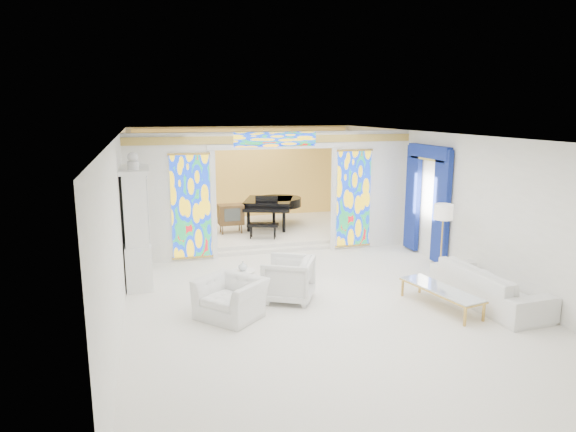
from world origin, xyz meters
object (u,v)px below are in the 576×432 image
object	(u,v)px
armchair_right	(288,279)
sofa	(489,286)
armchair_left	(231,298)
grand_piano	(273,204)
tv_console	(231,215)
china_cabinet	(138,227)
coffee_table	(441,290)

from	to	relation	value
armchair_right	sofa	xyz separation A→B (m)	(3.49, -1.17, -0.06)
armchair_left	grand_piano	world-z (taller)	grand_piano
armchair_left	sofa	xyz separation A→B (m)	(4.66, -0.65, 0.01)
tv_console	china_cabinet	bearing A→B (deg)	-129.13
armchair_right	sofa	distance (m)	3.68
china_cabinet	tv_console	size ratio (longest dim) A/B	3.46
china_cabinet	armchair_right	world-z (taller)	china_cabinet
china_cabinet	armchair_right	distance (m)	3.31
armchair_left	china_cabinet	bearing A→B (deg)	170.64
tv_console	coffee_table	bearing A→B (deg)	-66.35
armchair_right	grand_piano	size ratio (longest dim) A/B	0.35
coffee_table	grand_piano	distance (m)	6.67
armchair_right	tv_console	size ratio (longest dim) A/B	1.14
armchair_left	sofa	size ratio (longest dim) A/B	0.44
armchair_right	china_cabinet	bearing A→B (deg)	-96.75
china_cabinet	sofa	xyz separation A→B (m)	(6.17, -2.96, -0.82)
tv_console	armchair_left	bearing A→B (deg)	-100.73
china_cabinet	armchair_left	world-z (taller)	china_cabinet
armchair_right	tv_console	bearing A→B (deg)	-149.68
sofa	tv_console	xyz separation A→B (m)	(-3.76, 6.06, 0.34)
coffee_table	tv_console	bearing A→B (deg)	115.02
armchair_right	tv_console	xyz separation A→B (m)	(-0.28, 4.90, 0.28)
armchair_left	tv_console	distance (m)	5.49
armchair_left	sofa	bearing A→B (deg)	39.44
sofa	grand_piano	distance (m)	6.99
china_cabinet	coffee_table	xyz separation A→B (m)	(5.21, -2.91, -0.83)
coffee_table	grand_piano	bearing A→B (deg)	103.00
china_cabinet	coffee_table	world-z (taller)	china_cabinet
armchair_right	armchair_left	bearing A→B (deg)	-39.23
sofa	grand_piano	xyz separation A→B (m)	(-2.45, 6.52, 0.50)
grand_piano	tv_console	bearing A→B (deg)	-140.49
armchair_left	grand_piano	distance (m)	6.29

